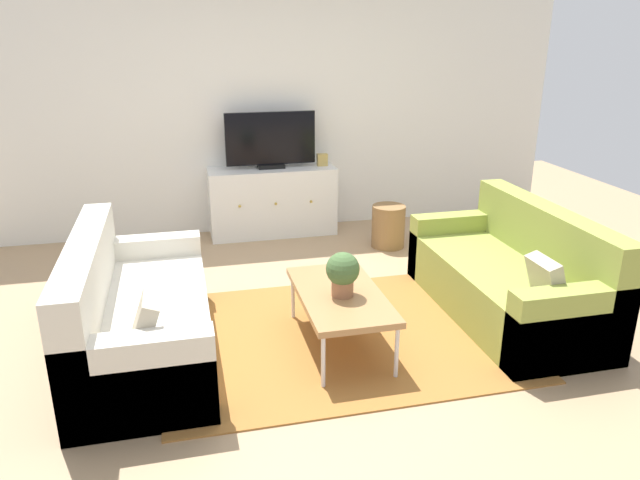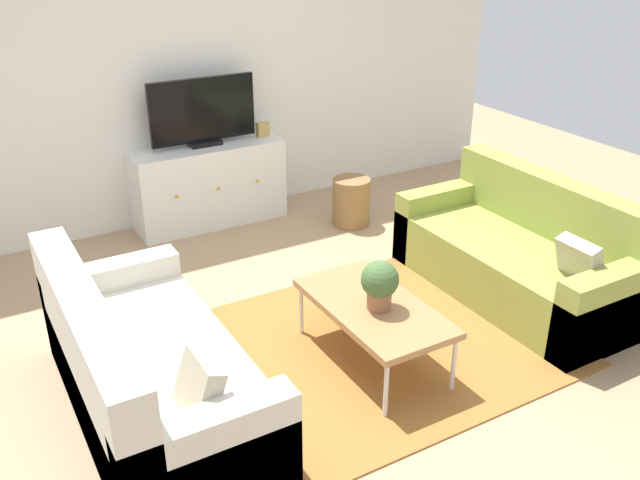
{
  "view_description": "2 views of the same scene",
  "coord_description": "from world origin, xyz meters",
  "px_view_note": "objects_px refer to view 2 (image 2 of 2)",
  "views": [
    {
      "loc": [
        -1.04,
        -3.92,
        2.14
      ],
      "look_at": [
        0.0,
        0.41,
        0.56
      ],
      "focal_mm": 33.54,
      "sensor_mm": 36.0,
      "label": 1
    },
    {
      "loc": [
        -2.12,
        -3.27,
        2.58
      ],
      "look_at": [
        0.0,
        0.41,
        0.56
      ],
      "focal_mm": 38.63,
      "sensor_mm": 36.0,
      "label": 2
    }
  ],
  "objects_px": {
    "couch_right_side": "(524,257)",
    "mantel_clock": "(263,129)",
    "coffee_table": "(374,308)",
    "flat_screen_tv": "(203,112)",
    "tv_console": "(209,184)",
    "wicker_basket": "(351,202)",
    "couch_left_side": "(140,376)",
    "potted_plant": "(380,283)"
  },
  "relations": [
    {
      "from": "couch_right_side",
      "to": "mantel_clock",
      "type": "relative_size",
      "value": 14.15
    },
    {
      "from": "couch_right_side",
      "to": "mantel_clock",
      "type": "distance_m",
      "value": 2.62
    },
    {
      "from": "coffee_table",
      "to": "flat_screen_tv",
      "type": "relative_size",
      "value": 1.12
    },
    {
      "from": "couch_right_side",
      "to": "tv_console",
      "type": "relative_size",
      "value": 1.36
    },
    {
      "from": "mantel_clock",
      "to": "wicker_basket",
      "type": "xyz_separation_m",
      "value": [
        0.53,
        -0.69,
        -0.58
      ]
    },
    {
      "from": "coffee_table",
      "to": "mantel_clock",
      "type": "bearing_deg",
      "value": 79.13
    },
    {
      "from": "couch_left_side",
      "to": "coffee_table",
      "type": "xyz_separation_m",
      "value": [
        1.41,
        -0.18,
        0.1
      ]
    },
    {
      "from": "couch_right_side",
      "to": "flat_screen_tv",
      "type": "height_order",
      "value": "flat_screen_tv"
    },
    {
      "from": "coffee_table",
      "to": "flat_screen_tv",
      "type": "distance_m",
      "value": 2.66
    },
    {
      "from": "couch_right_side",
      "to": "flat_screen_tv",
      "type": "bearing_deg",
      "value": 122.48
    },
    {
      "from": "coffee_table",
      "to": "wicker_basket",
      "type": "relative_size",
      "value": 2.44
    },
    {
      "from": "tv_console",
      "to": "flat_screen_tv",
      "type": "xyz_separation_m",
      "value": [
        -0.0,
        0.02,
        0.66
      ]
    },
    {
      "from": "mantel_clock",
      "to": "wicker_basket",
      "type": "relative_size",
      "value": 0.3
    },
    {
      "from": "couch_left_side",
      "to": "flat_screen_tv",
      "type": "xyz_separation_m",
      "value": [
        1.35,
        2.39,
        0.74
      ]
    },
    {
      "from": "tv_console",
      "to": "potted_plant",
      "type": "bearing_deg",
      "value": -88.58
    },
    {
      "from": "flat_screen_tv",
      "to": "wicker_basket",
      "type": "distance_m",
      "value": 1.53
    },
    {
      "from": "coffee_table",
      "to": "mantel_clock",
      "type": "height_order",
      "value": "mantel_clock"
    },
    {
      "from": "tv_console",
      "to": "flat_screen_tv",
      "type": "height_order",
      "value": "flat_screen_tv"
    },
    {
      "from": "couch_left_side",
      "to": "wicker_basket",
      "type": "bearing_deg",
      "value": 34.69
    },
    {
      "from": "couch_left_side",
      "to": "couch_right_side",
      "type": "relative_size",
      "value": 1.0
    },
    {
      "from": "coffee_table",
      "to": "flat_screen_tv",
      "type": "xyz_separation_m",
      "value": [
        -0.06,
        2.58,
        0.64
      ]
    },
    {
      "from": "couch_right_side",
      "to": "potted_plant",
      "type": "height_order",
      "value": "couch_right_side"
    },
    {
      "from": "couch_left_side",
      "to": "flat_screen_tv",
      "type": "bearing_deg",
      "value": 60.57
    },
    {
      "from": "potted_plant",
      "to": "mantel_clock",
      "type": "relative_size",
      "value": 2.39
    },
    {
      "from": "flat_screen_tv",
      "to": "mantel_clock",
      "type": "bearing_deg",
      "value": -2.06
    },
    {
      "from": "potted_plant",
      "to": "mantel_clock",
      "type": "xyz_separation_m",
      "value": [
        0.49,
        2.61,
        0.21
      ]
    },
    {
      "from": "mantel_clock",
      "to": "coffee_table",
      "type": "bearing_deg",
      "value": -100.87
    },
    {
      "from": "flat_screen_tv",
      "to": "potted_plant",
      "type": "bearing_deg",
      "value": -88.59
    },
    {
      "from": "couch_right_side",
      "to": "tv_console",
      "type": "bearing_deg",
      "value": 122.69
    },
    {
      "from": "wicker_basket",
      "to": "coffee_table",
      "type": "bearing_deg",
      "value": -118.71
    },
    {
      "from": "coffee_table",
      "to": "wicker_basket",
      "type": "height_order",
      "value": "wicker_basket"
    },
    {
      "from": "couch_right_side",
      "to": "mantel_clock",
      "type": "xyz_separation_m",
      "value": [
        -0.97,
        2.37,
        0.51
      ]
    },
    {
      "from": "couch_right_side",
      "to": "mantel_clock",
      "type": "bearing_deg",
      "value": 112.2
    },
    {
      "from": "tv_console",
      "to": "coffee_table",
      "type": "bearing_deg",
      "value": -88.57
    },
    {
      "from": "couch_left_side",
      "to": "flat_screen_tv",
      "type": "distance_m",
      "value": 2.85
    },
    {
      "from": "coffee_table",
      "to": "flat_screen_tv",
      "type": "height_order",
      "value": "flat_screen_tv"
    },
    {
      "from": "coffee_table",
      "to": "potted_plant",
      "type": "bearing_deg",
      "value": -89.16
    },
    {
      "from": "wicker_basket",
      "to": "tv_console",
      "type": "bearing_deg",
      "value": 147.77
    },
    {
      "from": "tv_console",
      "to": "mantel_clock",
      "type": "relative_size",
      "value": 10.38
    },
    {
      "from": "tv_console",
      "to": "wicker_basket",
      "type": "xyz_separation_m",
      "value": [
        1.09,
        -0.69,
        -0.15
      ]
    },
    {
      "from": "coffee_table",
      "to": "wicker_basket",
      "type": "bearing_deg",
      "value": 61.29
    },
    {
      "from": "coffee_table",
      "to": "potted_plant",
      "type": "height_order",
      "value": "potted_plant"
    }
  ]
}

